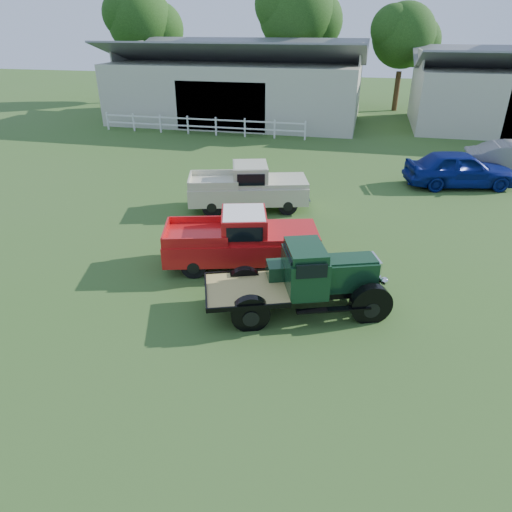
% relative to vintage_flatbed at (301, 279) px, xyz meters
% --- Properties ---
extents(ground, '(120.00, 120.00, 0.00)m').
position_rel_vintage_flatbed_xyz_m(ground, '(-1.55, -0.48, -0.92)').
color(ground, '#355E20').
extents(shed_left, '(18.80, 10.20, 5.60)m').
position_rel_vintage_flatbed_xyz_m(shed_left, '(-8.55, 25.52, 1.88)').
color(shed_left, '#ACAC9E').
rests_on(shed_left, ground).
extents(fence_rail, '(14.20, 0.16, 1.20)m').
position_rel_vintage_flatbed_xyz_m(fence_rail, '(-9.55, 19.52, -0.32)').
color(fence_rail, white).
rests_on(fence_rail, ground).
extents(tree_a, '(6.30, 6.30, 10.50)m').
position_rel_vintage_flatbed_xyz_m(tree_a, '(-19.55, 32.52, 4.33)').
color(tree_a, black).
rests_on(tree_a, ground).
extents(tree_b, '(6.90, 6.90, 11.50)m').
position_rel_vintage_flatbed_xyz_m(tree_b, '(-5.55, 33.52, 4.83)').
color(tree_b, black).
rests_on(tree_b, ground).
extents(tree_c, '(5.40, 5.40, 9.00)m').
position_rel_vintage_flatbed_xyz_m(tree_c, '(3.45, 32.52, 3.58)').
color(tree_c, black).
rests_on(tree_c, ground).
extents(vintage_flatbed, '(4.98, 3.32, 1.84)m').
position_rel_vintage_flatbed_xyz_m(vintage_flatbed, '(0.00, 0.00, 0.00)').
color(vintage_flatbed, '#143620').
rests_on(vintage_flatbed, ground).
extents(red_pickup, '(5.15, 3.10, 1.76)m').
position_rel_vintage_flatbed_xyz_m(red_pickup, '(-2.14, 2.08, -0.04)').
color(red_pickup, red).
rests_on(red_pickup, ground).
extents(white_pickup, '(5.23, 3.19, 1.80)m').
position_rel_vintage_flatbed_xyz_m(white_pickup, '(-3.14, 6.86, -0.02)').
color(white_pickup, beige).
rests_on(white_pickup, ground).
extents(misc_car_blue, '(5.16, 3.01, 1.65)m').
position_rel_vintage_flatbed_xyz_m(misc_car_blue, '(5.60, 11.81, -0.09)').
color(misc_car_blue, navy).
rests_on(misc_car_blue, ground).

